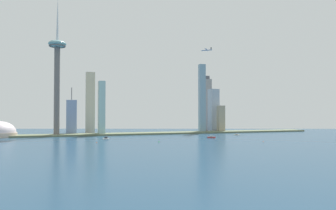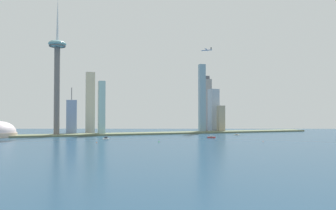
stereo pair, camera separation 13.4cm
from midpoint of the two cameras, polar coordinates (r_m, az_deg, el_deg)
The scene contains 17 objects.
ground_plane at distance 374.23m, azimuth 17.20°, elevation -9.22°, with size 6000.00×6000.00×0.00m, color navy.
waterfront_pier at distance 756.45m, azimuth -1.49°, elevation -5.21°, with size 820.15×50.03×3.77m, color #646D4F.
observation_tower at distance 729.76m, azimuth -19.78°, elevation 6.85°, with size 38.53×38.53×309.21m.
skyscraper_0 at distance 858.29m, azimuth 8.41°, elevation -0.98°, with size 23.48×26.54×116.66m.
skyscraper_1 at distance 754.94m, azimuth -17.39°, elevation -2.19°, with size 23.37×15.84×110.81m.
skyscraper_2 at distance 806.82m, azimuth 6.30°, elevation 1.21°, with size 15.89×12.97×177.76m.
skyscraper_3 at distance 920.92m, azimuth 7.11°, elevation 0.16°, with size 23.60×25.80×160.76m.
skyscraper_4 at distance 832.75m, azimuth 9.75°, elevation -2.54°, with size 18.10×14.20×70.76m.
skyscraper_5 at distance 826.32m, azimuth -14.17°, elevation 0.45°, with size 22.18×26.81×156.43m.
skyscraper_6 at distance 736.10m, azimuth -12.16°, elevation -0.55°, with size 14.81×26.76×125.05m.
boat_0 at distance 614.57m, azimuth -11.36°, elevation -6.05°, with size 12.46×11.89×9.54m.
boat_1 at distance 728.83m, azimuth 12.57°, elevation -5.37°, with size 13.93×12.21×7.59m.
boat_2 at distance 638.30m, azimuth 8.04°, elevation -5.90°, with size 15.80×12.95×4.39m.
channel_buoy_0 at distance 541.28m, azimuth -1.67°, elevation -6.75°, with size 1.84×1.84×2.52m, color green.
channel_buoy_1 at distance 571.75m, azimuth 17.16°, elevation -6.42°, with size 1.12×1.12×2.23m, color #E54C19.
channel_buoy_2 at distance 543.21m, azimuth -13.01°, elevation -6.69°, with size 1.38×1.38×2.51m, color #E54C19.
airplane at distance 811.13m, azimuth 7.13°, elevation 10.03°, with size 25.73×27.03×8.07m.
Camera 2 is at (-212.45, -303.86, 50.66)m, focal length 33.02 mm.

